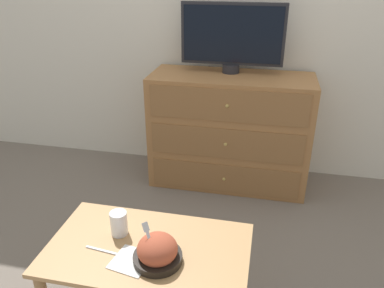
% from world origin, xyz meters
% --- Properties ---
extents(ground_plane, '(12.00, 12.00, 0.00)m').
position_xyz_m(ground_plane, '(0.00, 0.00, 0.00)').
color(ground_plane, '#70665B').
extents(dresser, '(1.12, 0.46, 0.82)m').
position_xyz_m(dresser, '(0.06, -0.25, 0.41)').
color(dresser, '#9E6B3D').
rests_on(dresser, ground_plane).
extents(tv, '(0.70, 0.12, 0.46)m').
position_xyz_m(tv, '(0.04, -0.16, 1.07)').
color(tv, '#232328').
rests_on(tv, dresser).
extents(coffee_table, '(0.83, 0.49, 0.45)m').
position_xyz_m(coffee_table, '(-0.12, -1.60, 0.37)').
color(coffee_table, tan).
rests_on(coffee_table, ground_plane).
extents(takeout_bowl, '(0.19, 0.19, 0.17)m').
position_xyz_m(takeout_bowl, '(-0.06, -1.67, 0.50)').
color(takeout_bowl, black).
rests_on(takeout_bowl, coffee_table).
extents(drink_cup, '(0.07, 0.07, 0.11)m').
position_xyz_m(drink_cup, '(-0.27, -1.54, 0.50)').
color(drink_cup, beige).
rests_on(drink_cup, coffee_table).
extents(napkin, '(0.17, 0.17, 0.00)m').
position_xyz_m(napkin, '(-0.16, -1.69, 0.45)').
color(napkin, white).
rests_on(napkin, coffee_table).
extents(knife, '(0.18, 0.03, 0.01)m').
position_xyz_m(knife, '(-0.28, -1.66, 0.45)').
color(knife, silver).
rests_on(knife, coffee_table).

